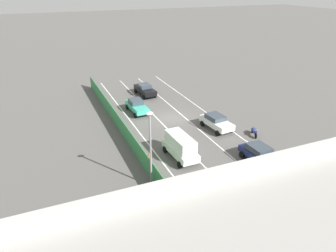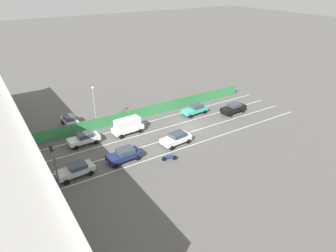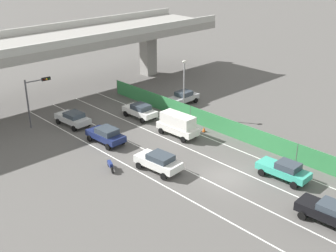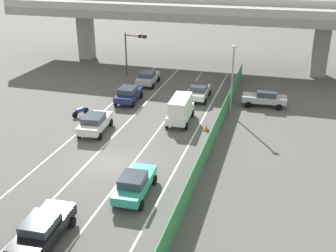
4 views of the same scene
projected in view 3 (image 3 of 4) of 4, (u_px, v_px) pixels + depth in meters
ground_plane at (226, 177)px, 37.34m from camera, size 300.00×300.00×0.00m
lane_line_left_edge at (152, 179)px, 37.00m from camera, size 0.14×44.23×0.01m
lane_line_mid_left at (179, 166)px, 39.06m from camera, size 0.14×44.23×0.01m
lane_line_mid_right at (204, 155)px, 41.12m from camera, size 0.14×44.23×0.01m
lane_line_right_edge at (226, 145)px, 43.18m from camera, size 0.14×44.23×0.01m
elevated_overpass at (51, 45)px, 53.54m from camera, size 49.20×10.54×8.46m
green_fence at (238, 131)px, 44.03m from camera, size 0.10×40.33×1.83m
car_van_white at (178, 124)px, 44.77m from camera, size 2.13×4.66×2.36m
car_sedan_black at (330, 212)px, 30.90m from camera, size 2.26×4.69×1.65m
car_hatchback_white at (159, 161)px, 38.01m from camera, size 2.39×4.46×1.65m
car_sedan_silver at (73, 118)px, 47.42m from camera, size 2.30×4.42×1.55m
car_sedan_navy at (106, 135)px, 43.29m from camera, size 2.23×4.36×1.65m
car_taxi_teal at (284, 170)px, 36.70m from camera, size 2.09×4.59×1.63m
car_sedan_white at (140, 110)px, 49.47m from camera, size 2.09×4.28×1.64m
motorcycle at (110, 165)px, 38.36m from camera, size 0.90×1.85×0.93m
parked_wagon_silver at (183, 97)px, 53.66m from camera, size 4.40×2.07×1.63m
traffic_light at (35, 93)px, 46.29m from camera, size 2.86×0.61×5.35m
street_lamp at (184, 83)px, 48.44m from camera, size 0.60×0.36×6.65m
traffic_cone at (204, 130)px, 46.06m from camera, size 0.47×0.47×0.55m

